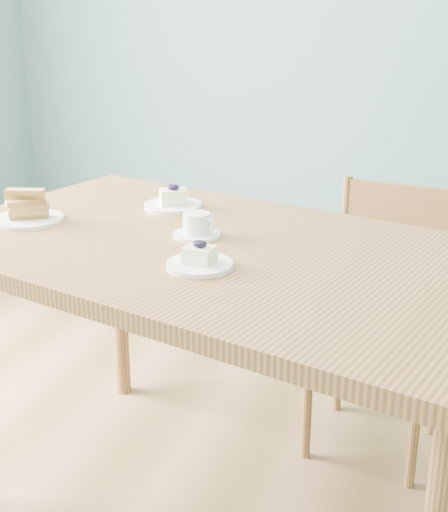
# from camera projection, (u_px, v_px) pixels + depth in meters

# --- Properties ---
(room) EXTENTS (5.01, 5.01, 2.71)m
(room) POSITION_uv_depth(u_px,v_px,m) (308.00, 33.00, 1.66)
(room) COLOR olive
(room) RESTS_ON ground
(dining_table) EXTENTS (1.73, 1.25, 0.83)m
(dining_table) POSITION_uv_depth(u_px,v_px,m) (221.00, 277.00, 1.84)
(dining_table) COLOR #9D663B
(dining_table) RESTS_ON ground
(dining_chair) EXTENTS (0.45, 0.43, 0.88)m
(dining_chair) POSITION_uv_depth(u_px,v_px,m) (382.00, 319.00, 2.31)
(dining_chair) COLOR #9D663B
(dining_chair) RESTS_ON ground
(cheesecake_plate_near) EXTENTS (0.16, 0.16, 0.07)m
(cheesecake_plate_near) POSITION_uv_depth(u_px,v_px,m) (200.00, 261.00, 1.66)
(cheesecake_plate_near) COLOR white
(cheesecake_plate_near) RESTS_ON dining_table
(cheesecake_plate_far) EXTENTS (0.17, 0.17, 0.07)m
(cheesecake_plate_far) POSITION_uv_depth(u_px,v_px,m) (173.00, 202.00, 2.14)
(cheesecake_plate_far) COLOR white
(cheesecake_plate_far) RESTS_ON dining_table
(coffee_cup) EXTENTS (0.13, 0.13, 0.06)m
(coffee_cup) POSITION_uv_depth(u_px,v_px,m) (197.00, 227.00, 1.88)
(coffee_cup) COLOR white
(coffee_cup) RESTS_ON dining_table
(biscotti_plate) EXTENTS (0.20, 0.20, 0.09)m
(biscotti_plate) POSITION_uv_depth(u_px,v_px,m) (27.00, 211.00, 2.01)
(biscotti_plate) COLOR white
(biscotti_plate) RESTS_ON dining_table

